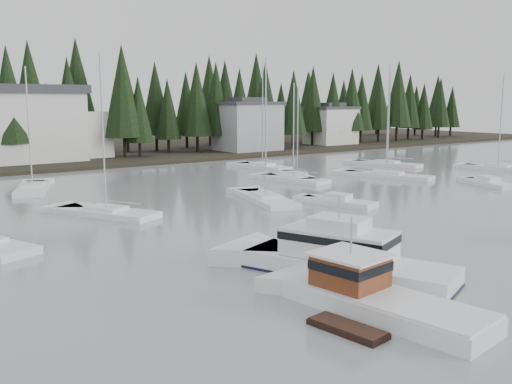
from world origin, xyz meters
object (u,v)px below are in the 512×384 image
harbor_inn (6,125)px  lobster_boat_brown (374,301)px  sailboat_2 (498,169)px  runabout_2 (488,184)px  house_east_b (331,124)px  runabout_1 (338,203)px  sailboat_3 (106,215)px  sailboat_7 (33,190)px  sailboat_1 (266,201)px  sailboat_8 (387,177)px  sailboat_10 (293,181)px  sailboat_13 (297,178)px  cabin_cruiser_center (345,262)px  sailboat_4 (386,165)px  sailboat_5 (263,168)px  house_east_a (248,125)px

harbor_inn → lobster_boat_brown: (-1.20, -70.15, -5.25)m
sailboat_2 → runabout_2: size_ratio=1.84×
house_east_b → runabout_2: (-23.45, -49.32, -4.27)m
sailboat_2 → runabout_1: bearing=86.7°
house_east_b → sailboat_3: size_ratio=0.71×
sailboat_7 → runabout_2: (41.23, -25.80, 0.06)m
sailboat_1 → runabout_1: (4.17, -5.18, 0.06)m
lobster_boat_brown → runabout_2: bearing=-71.8°
harbor_inn → sailboat_8: (33.69, -40.66, -5.71)m
lobster_boat_brown → sailboat_10: size_ratio=0.83×
sailboat_10 → sailboat_13: (2.04, 1.66, 0.00)m
lobster_boat_brown → sailboat_7: 44.36m
sailboat_3 → sailboat_2: bearing=-118.6°
sailboat_10 → cabin_cruiser_center: bearing=133.6°
sailboat_7 → runabout_2: bearing=-101.7°
sailboat_4 → runabout_2: 20.21m
house_east_b → runabout_2: 54.78m
sailboat_5 → sailboat_10: 13.02m
sailboat_8 → runabout_1: 20.09m
harbor_inn → sailboat_3: sailboat_3 is taller
cabin_cruiser_center → sailboat_10: 35.71m
sailboat_3 → sailboat_8: 36.24m
cabin_cruiser_center → harbor_inn: bearing=-19.8°
sailboat_13 → runabout_2: (13.07, -16.84, 0.07)m
sailboat_7 → runabout_1: 31.41m
sailboat_5 → runabout_1: 28.19m
lobster_boat_brown → sailboat_7: sailboat_7 is taller
house_east_a → sailboat_10: 36.48m
harbor_inn → sailboat_4: size_ratio=2.01×
sailboat_4 → lobster_boat_brown: bearing=115.3°
sailboat_2 → runabout_2: sailboat_2 is taller
sailboat_4 → sailboat_5: sailboat_5 is taller
sailboat_1 → sailboat_2: (39.72, 0.72, 0.01)m
sailboat_1 → sailboat_8: size_ratio=1.04×
sailboat_2 → runabout_1: sailboat_2 is taller
house_east_a → runabout_1: (-22.91, -45.93, -4.77)m
cabin_cruiser_center → sailboat_10: sailboat_10 is taller
runabout_1 → sailboat_4: bearing=-72.2°
sailboat_2 → sailboat_5: size_ratio=0.88×
sailboat_4 → runabout_2: size_ratio=2.04×
sailboat_10 → sailboat_2: bearing=-115.9°
sailboat_1 → runabout_2: 26.47m
sailboat_2 → sailboat_4: size_ratio=0.90×
house_east_a → sailboat_4: size_ratio=0.72×
sailboat_2 → lobster_boat_brown: bearing=103.3°
sailboat_2 → sailboat_10: sailboat_2 is taller
cabin_cruiser_center → runabout_2: 38.48m
lobster_boat_brown → sailboat_13: 43.65m
house_east_b → sailboat_8: 47.23m
sailboat_3 → house_east_b: bearing=-84.4°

